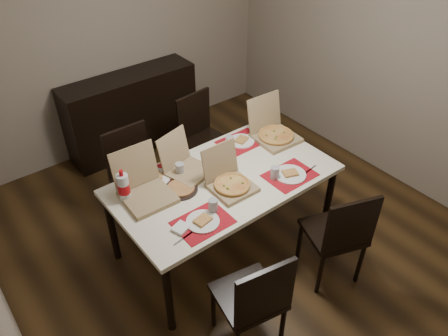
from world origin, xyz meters
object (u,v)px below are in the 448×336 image
at_px(chair_far_right, 202,134).
at_px(pizza_box_center, 230,182).
at_px(chair_near_right, 339,233).
at_px(soda_bottle, 124,188).
at_px(sideboard, 132,112).
at_px(chair_near_left, 254,299).
at_px(dip_bowl, 217,163).
at_px(dining_table, 224,184).
at_px(chair_far_left, 135,172).

distance_m(chair_far_right, pizza_box_center, 1.20).
height_order(chair_near_right, soda_bottle, soda_bottle).
xyz_separation_m(sideboard, soda_bottle, (-0.89, -1.63, 0.42)).
xyz_separation_m(chair_near_left, chair_near_right, (0.91, 0.05, 0.00)).
bearing_deg(pizza_box_center, dip_bowl, 70.68).
bearing_deg(dining_table, soda_bottle, 161.26).
bearing_deg(chair_far_left, pizza_box_center, -68.20).
bearing_deg(chair_far_right, dip_bowl, -116.39).
bearing_deg(soda_bottle, chair_far_right, 29.87).
bearing_deg(soda_bottle, sideboard, 61.22).
relative_size(dining_table, dip_bowl, 15.50).
bearing_deg(chair_far_right, pizza_box_center, -114.46).
xyz_separation_m(chair_near_left, chair_far_left, (0.05, 1.70, 0.00)).
relative_size(chair_near_left, chair_near_right, 1.00).
distance_m(sideboard, chair_far_left, 1.21).
height_order(chair_near_left, pizza_box_center, pizza_box_center).
bearing_deg(dining_table, chair_near_left, -116.65).
xyz_separation_m(dining_table, chair_near_left, (-0.45, -0.90, -0.17)).
height_order(chair_far_right, soda_bottle, soda_bottle).
bearing_deg(chair_far_right, dining_table, -115.35).
xyz_separation_m(chair_far_left, pizza_box_center, (0.37, -0.91, 0.29)).
xyz_separation_m(chair_far_right, soda_bottle, (-1.20, -0.69, 0.36)).
bearing_deg(dining_table, chair_near_right, -61.45).
xyz_separation_m(chair_near_right, chair_far_left, (-0.86, 1.65, 0.00)).
relative_size(sideboard, chair_near_left, 1.61).
relative_size(chair_far_left, pizza_box_center, 2.59).
bearing_deg(soda_bottle, chair_near_right, -42.34).
height_order(dining_table, soda_bottle, soda_bottle).
relative_size(chair_near_right, soda_bottle, 3.37).
height_order(chair_near_left, chair_near_right, same).
height_order(dining_table, chair_far_left, chair_far_left).
relative_size(chair_near_left, chair_far_right, 1.00).
bearing_deg(chair_near_left, dip_bowl, 64.29).
xyz_separation_m(chair_far_left, chair_far_right, (0.85, 0.14, 0.00)).
height_order(dining_table, dip_bowl, dip_bowl).
xyz_separation_m(dip_bowl, soda_bottle, (-0.82, 0.07, 0.10)).
relative_size(chair_far_right, pizza_box_center, 2.59).
distance_m(chair_near_right, pizza_box_center, 0.93).
bearing_deg(sideboard, chair_far_right, -72.22).
xyz_separation_m(sideboard, chair_near_right, (0.32, -2.73, 0.06)).
bearing_deg(pizza_box_center, dining_table, 73.10).
relative_size(chair_far_left, dip_bowl, 8.01).
bearing_deg(dip_bowl, sideboard, 87.48).
xyz_separation_m(chair_near_left, chair_far_right, (0.90, 1.84, 0.00)).
xyz_separation_m(sideboard, chair_far_left, (-0.55, -1.08, 0.06)).
bearing_deg(chair_near_left, pizza_box_center, 62.01).
xyz_separation_m(dining_table, soda_bottle, (-0.75, 0.25, 0.18)).
xyz_separation_m(dining_table, dip_bowl, (0.07, 0.18, 0.08)).
bearing_deg(chair_far_left, chair_near_left, -91.68).
bearing_deg(chair_near_right, chair_far_right, 90.54).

